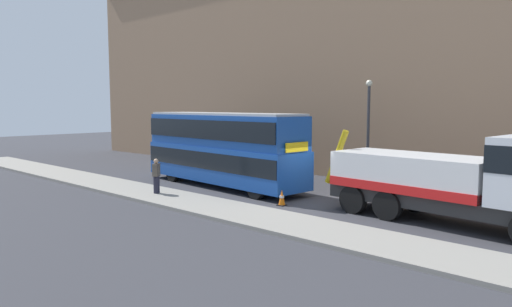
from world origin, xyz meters
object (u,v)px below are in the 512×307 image
at_px(traffic_cone_near_bus, 282,198).
at_px(pedestrian_onlooker, 156,176).
at_px(double_decker_bus, 222,146).
at_px(recovery_tow_truck, 457,179).
at_px(street_lamp, 368,124).

bearing_deg(traffic_cone_near_bus, pedestrian_onlooker, -157.14).
distance_m(double_decker_bus, pedestrian_onlooker, 4.35).
xyz_separation_m(pedestrian_onlooker, traffic_cone_near_bus, (5.93, 2.50, -0.64)).
height_order(recovery_tow_truck, double_decker_bus, double_decker_bus).
relative_size(double_decker_bus, traffic_cone_near_bus, 15.52).
bearing_deg(pedestrian_onlooker, double_decker_bus, 54.59).
height_order(pedestrian_onlooker, street_lamp, street_lamp).
relative_size(double_decker_bus, street_lamp, 1.92).
relative_size(double_decker_bus, pedestrian_onlooker, 6.53).
distance_m(traffic_cone_near_bus, street_lamp, 7.67).
xyz_separation_m(recovery_tow_truck, pedestrian_onlooker, (-12.91, -4.12, -0.77)).
bearing_deg(recovery_tow_truck, street_lamp, 145.62).
distance_m(recovery_tow_truck, pedestrian_onlooker, 13.58).
relative_size(recovery_tow_truck, double_decker_bus, 0.91).
bearing_deg(street_lamp, recovery_tow_truck, -38.87).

